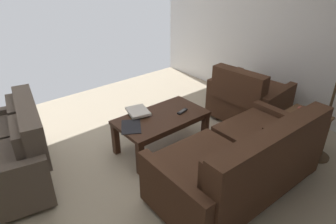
% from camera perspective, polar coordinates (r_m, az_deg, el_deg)
% --- Properties ---
extents(ground_plane, '(5.12, 4.81, 0.01)m').
position_cam_1_polar(ground_plane, '(3.31, -5.76, -11.52)').
color(ground_plane, '#B7A88E').
extents(wall_left, '(0.12, 4.81, 2.52)m').
position_cam_1_polar(wall_left, '(4.57, 21.85, 15.53)').
color(wall_left, silver).
rests_on(wall_left, ground).
extents(sofa_main, '(1.74, 0.91, 0.85)m').
position_cam_1_polar(sofa_main, '(2.92, 14.25, -9.33)').
color(sofa_main, black).
rests_on(sofa_main, ground).
extents(loveseat_near, '(1.02, 1.41, 0.83)m').
position_cam_1_polar(loveseat_near, '(3.38, -28.74, -6.83)').
color(loveseat_near, black).
rests_on(loveseat_near, ground).
extents(coffee_table, '(1.07, 0.59, 0.44)m').
position_cam_1_polar(coffee_table, '(3.48, -1.26, -1.79)').
color(coffee_table, '#3D2316').
rests_on(coffee_table, ground).
extents(end_table, '(0.45, 0.45, 0.53)m').
position_cam_1_polar(end_table, '(3.63, 24.81, -2.02)').
color(end_table, brown).
rests_on(end_table, ground).
extents(armchair_side, '(0.86, 0.99, 0.82)m').
position_cam_1_polar(armchair_side, '(4.22, 15.15, 2.66)').
color(armchair_side, black).
rests_on(armchair_side, ground).
extents(coffee_mug, '(0.10, 0.08, 0.10)m').
position_cam_1_polar(coffee_mug, '(3.54, 24.33, -0.02)').
color(coffee_mug, '#B23F38').
rests_on(coffee_mug, end_table).
extents(book_stack, '(0.29, 0.33, 0.05)m').
position_cam_1_polar(book_stack, '(3.49, -5.91, 0.04)').
color(book_stack, '#337F51').
rests_on(book_stack, coffee_table).
extents(tv_remote, '(0.17, 0.08, 0.02)m').
position_cam_1_polar(tv_remote, '(3.53, 2.80, 0.13)').
color(tv_remote, black).
rests_on(tv_remote, coffee_table).
extents(loose_magazine, '(0.34, 0.37, 0.01)m').
position_cam_1_polar(loose_magazine, '(3.25, -7.17, -2.84)').
color(loose_magazine, black).
rests_on(loose_magazine, coffee_table).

